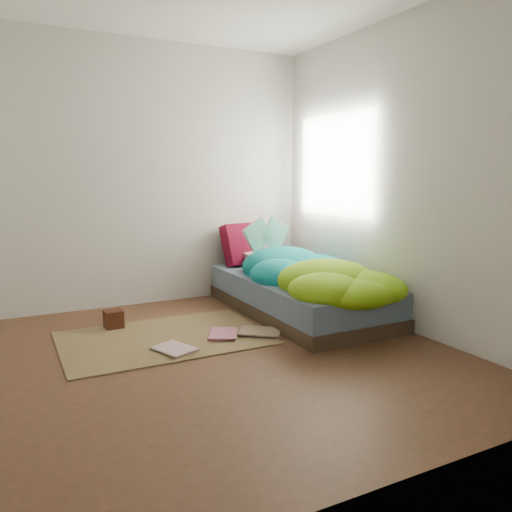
# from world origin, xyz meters

# --- Properties ---
(ground) EXTENTS (3.50, 3.50, 0.00)m
(ground) POSITION_xyz_m (0.00, 0.00, 0.00)
(ground) COLOR #472E1B
(ground) RESTS_ON ground
(room_walls) EXTENTS (3.54, 3.54, 2.62)m
(room_walls) POSITION_xyz_m (0.01, 0.01, 1.63)
(room_walls) COLOR silver
(room_walls) RESTS_ON ground
(bed) EXTENTS (1.00, 2.00, 0.34)m
(bed) POSITION_xyz_m (1.22, 0.72, 0.17)
(bed) COLOR #3B3020
(bed) RESTS_ON ground
(duvet) EXTENTS (0.96, 1.84, 0.34)m
(duvet) POSITION_xyz_m (1.22, 0.50, 0.51)
(duvet) COLOR #086C7E
(duvet) RESTS_ON bed
(rug) EXTENTS (1.60, 1.10, 0.01)m
(rug) POSITION_xyz_m (-0.15, 0.55, 0.01)
(rug) COLOR brown
(rug) RESTS_ON ground
(pillow_floral) EXTENTS (0.63, 0.44, 0.13)m
(pillow_floral) POSITION_xyz_m (1.31, 1.45, 0.41)
(pillow_floral) COLOR beige
(pillow_floral) RESTS_ON bed
(pillow_magenta) EXTENTS (0.46, 0.22, 0.44)m
(pillow_magenta) POSITION_xyz_m (1.05, 1.60, 0.56)
(pillow_magenta) COLOR #470419
(pillow_magenta) RESTS_ON bed
(open_book) EXTENTS (0.44, 0.13, 0.26)m
(open_book) POSITION_xyz_m (1.10, 1.15, 0.81)
(open_book) COLOR #2E862B
(open_book) RESTS_ON duvet
(wooden_box) EXTENTS (0.15, 0.15, 0.15)m
(wooden_box) POSITION_xyz_m (-0.46, 1.01, 0.09)
(wooden_box) COLOR #340E0C
(wooden_box) RESTS_ON rug
(floor_book_a) EXTENTS (0.32, 0.36, 0.02)m
(floor_book_a) POSITION_xyz_m (-0.28, 0.17, 0.02)
(floor_book_a) COLOR beige
(floor_book_a) RESTS_ON rug
(floor_book_b) EXTENTS (0.34, 0.37, 0.03)m
(floor_book_b) POSITION_xyz_m (0.18, 0.42, 0.03)
(floor_book_b) COLOR #CC7587
(floor_book_b) RESTS_ON rug
(floor_book_c) EXTENTS (0.42, 0.40, 0.03)m
(floor_book_c) POSITION_xyz_m (0.51, 0.19, 0.02)
(floor_book_c) COLOR tan
(floor_book_c) RESTS_ON rug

